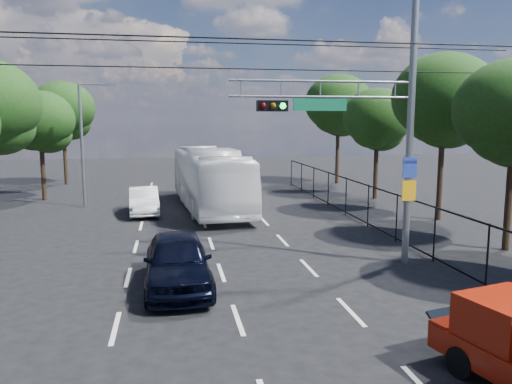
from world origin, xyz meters
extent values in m
cube|color=beige|center=(-3.00, 4.00, 0.01)|extent=(0.12, 2.00, 0.01)
cube|color=beige|center=(-3.00, 8.00, 0.01)|extent=(0.12, 2.00, 0.01)
cube|color=beige|center=(-3.00, 12.00, 0.01)|extent=(0.12, 2.00, 0.01)
cube|color=beige|center=(-3.00, 16.00, 0.01)|extent=(0.12, 2.00, 0.01)
cube|color=beige|center=(-3.00, 20.00, 0.01)|extent=(0.12, 2.00, 0.01)
cube|color=beige|center=(-3.00, 24.00, 0.01)|extent=(0.12, 2.00, 0.01)
cube|color=beige|center=(-3.00, 28.00, 0.01)|extent=(0.12, 2.00, 0.01)
cube|color=beige|center=(-3.00, 32.00, 0.01)|extent=(0.12, 2.00, 0.01)
cube|color=beige|center=(0.00, 4.00, 0.01)|extent=(0.12, 2.00, 0.01)
cube|color=beige|center=(0.00, 8.00, 0.01)|extent=(0.12, 2.00, 0.01)
cube|color=beige|center=(0.00, 12.00, 0.01)|extent=(0.12, 2.00, 0.01)
cube|color=beige|center=(0.00, 16.00, 0.01)|extent=(0.12, 2.00, 0.01)
cube|color=beige|center=(0.00, 20.00, 0.01)|extent=(0.12, 2.00, 0.01)
cube|color=beige|center=(0.00, 24.00, 0.01)|extent=(0.12, 2.00, 0.01)
cube|color=beige|center=(0.00, 28.00, 0.01)|extent=(0.12, 2.00, 0.01)
cube|color=beige|center=(0.00, 32.00, 0.01)|extent=(0.12, 2.00, 0.01)
cube|color=beige|center=(3.00, 4.00, 0.01)|extent=(0.12, 2.00, 0.01)
cube|color=beige|center=(3.00, 8.00, 0.01)|extent=(0.12, 2.00, 0.01)
cube|color=beige|center=(3.00, 12.00, 0.01)|extent=(0.12, 2.00, 0.01)
cube|color=beige|center=(3.00, 16.00, 0.01)|extent=(0.12, 2.00, 0.01)
cube|color=beige|center=(3.00, 20.00, 0.01)|extent=(0.12, 2.00, 0.01)
cube|color=beige|center=(3.00, 24.00, 0.01)|extent=(0.12, 2.00, 0.01)
cube|color=beige|center=(3.00, 28.00, 0.01)|extent=(0.12, 2.00, 0.01)
cube|color=beige|center=(3.00, 32.00, 0.01)|extent=(0.12, 2.00, 0.01)
cylinder|color=slate|center=(6.50, 8.00, 4.75)|extent=(0.24, 0.24, 9.50)
cylinder|color=slate|center=(3.40, 8.00, 6.25)|extent=(6.20, 0.08, 0.08)
cylinder|color=slate|center=(3.40, 8.00, 5.75)|extent=(6.20, 0.08, 0.08)
cube|color=black|center=(1.70, 8.00, 5.45)|extent=(1.00, 0.28, 0.35)
sphere|color=#3F0505|center=(1.38, 7.85, 5.45)|extent=(0.20, 0.20, 0.20)
sphere|color=#4C3805|center=(1.70, 7.85, 5.45)|extent=(0.20, 0.20, 0.20)
sphere|color=#0CE533|center=(2.02, 7.85, 5.45)|extent=(0.20, 0.20, 0.20)
cube|color=#0E633F|center=(3.30, 8.00, 5.50)|extent=(1.80, 0.05, 0.40)
cube|color=#223AA0|center=(6.48, 7.86, 3.40)|extent=(0.50, 0.04, 0.70)
cube|color=#F6A80C|center=(6.48, 7.86, 2.60)|extent=(0.50, 0.04, 0.70)
cylinder|color=slate|center=(5.90, 8.00, 6.00)|extent=(0.05, 0.05, 0.50)
cylinder|color=slate|center=(4.60, 8.00, 6.00)|extent=(0.05, 0.05, 0.50)
cylinder|color=slate|center=(3.30, 8.00, 6.00)|extent=(0.05, 0.05, 0.50)
cylinder|color=slate|center=(2.00, 8.00, 6.00)|extent=(0.05, 0.05, 0.50)
cylinder|color=slate|center=(0.70, 8.00, 6.00)|extent=(0.05, 0.05, 0.50)
cylinder|color=slate|center=(-6.50, 22.00, 3.50)|extent=(0.18, 0.18, 7.00)
cylinder|color=slate|center=(-5.70, 22.00, 7.00)|extent=(1.60, 0.09, 0.09)
cube|color=slate|center=(-4.80, 22.00, 7.00)|extent=(0.60, 0.22, 0.15)
cylinder|color=black|center=(0.00, 6.00, 7.20)|extent=(22.00, 0.04, 0.04)
cylinder|color=black|center=(0.00, 9.50, 7.60)|extent=(22.00, 0.04, 0.04)
cylinder|color=black|center=(0.00, 11.00, 6.90)|extent=(22.00, 0.04, 0.04)
cube|color=black|center=(7.60, 12.00, 1.95)|extent=(0.04, 34.00, 0.06)
cube|color=black|center=(7.60, 12.00, 0.15)|extent=(0.04, 34.00, 0.06)
cylinder|color=black|center=(7.60, 5.00, 1.00)|extent=(0.06, 0.06, 2.00)
cylinder|color=black|center=(7.60, 8.00, 1.00)|extent=(0.06, 0.06, 2.00)
cylinder|color=black|center=(7.60, 11.00, 1.00)|extent=(0.06, 0.06, 2.00)
cylinder|color=black|center=(7.60, 14.00, 1.00)|extent=(0.06, 0.06, 2.00)
cylinder|color=black|center=(7.60, 17.00, 1.00)|extent=(0.06, 0.06, 2.00)
cylinder|color=black|center=(7.60, 20.00, 1.00)|extent=(0.06, 0.06, 2.00)
cylinder|color=black|center=(7.60, 23.00, 1.00)|extent=(0.06, 0.06, 2.00)
cylinder|color=black|center=(7.60, 26.00, 1.00)|extent=(0.06, 0.06, 2.00)
cylinder|color=black|center=(7.60, 29.00, 1.00)|extent=(0.06, 0.06, 2.00)
cylinder|color=black|center=(11.20, 9.00, 2.10)|extent=(0.28, 0.28, 4.20)
ellipsoid|color=black|center=(10.85, 8.80, 4.50)|extent=(2.85, 2.85, 2.28)
cylinder|color=black|center=(11.80, 15.00, 2.38)|extent=(0.28, 0.28, 4.76)
ellipsoid|color=black|center=(11.80, 15.00, 6.12)|extent=(5.10, 5.10, 4.33)
ellipsoid|color=black|center=(12.20, 15.30, 4.93)|extent=(3.40, 3.40, 2.72)
ellipsoid|color=black|center=(11.45, 14.80, 5.10)|extent=(3.23, 3.23, 2.58)
cylinder|color=black|center=(11.40, 22.00, 2.02)|extent=(0.28, 0.28, 4.03)
ellipsoid|color=black|center=(11.40, 22.00, 5.18)|extent=(4.32, 4.32, 3.67)
ellipsoid|color=black|center=(11.80, 22.30, 4.18)|extent=(2.88, 2.88, 2.30)
ellipsoid|color=black|center=(11.05, 21.80, 4.32)|extent=(2.74, 2.74, 2.19)
cylinder|color=black|center=(11.60, 30.00, 2.46)|extent=(0.28, 0.28, 4.93)
ellipsoid|color=black|center=(11.60, 30.00, 6.34)|extent=(5.28, 5.28, 4.49)
ellipsoid|color=black|center=(12.00, 30.30, 5.10)|extent=(3.52, 3.52, 2.82)
ellipsoid|color=black|center=(11.25, 29.80, 5.28)|extent=(3.34, 3.34, 2.68)
cylinder|color=black|center=(-9.40, 25.00, 1.96)|extent=(0.28, 0.28, 3.92)
ellipsoid|color=black|center=(-9.40, 25.00, 5.04)|extent=(4.20, 4.20, 3.57)
ellipsoid|color=black|center=(-9.00, 25.30, 4.06)|extent=(2.80, 2.80, 2.24)
ellipsoid|color=black|center=(-9.75, 24.80, 4.20)|extent=(2.66, 2.66, 2.13)
cylinder|color=black|center=(-9.60, 33.00, 2.30)|extent=(0.28, 0.28, 4.59)
ellipsoid|color=black|center=(-9.60, 33.00, 5.90)|extent=(4.92, 4.92, 4.18)
ellipsoid|color=black|center=(-9.20, 33.30, 4.76)|extent=(3.28, 3.28, 2.62)
ellipsoid|color=black|center=(-9.95, 32.80, 4.92)|extent=(3.12, 3.12, 2.49)
cylinder|color=black|center=(3.93, 0.42, 0.31)|extent=(0.38, 0.66, 0.63)
cube|color=maroon|center=(4.52, 1.21, 0.63)|extent=(1.72, 0.87, 0.49)
cube|color=black|center=(4.46, 1.44, 0.85)|extent=(1.56, 0.71, 0.27)
cube|color=maroon|center=(4.75, 0.25, 1.21)|extent=(1.90, 1.73, 0.85)
imported|color=black|center=(-1.44, 6.75, 0.82)|extent=(2.02, 4.86, 1.65)
imported|color=silver|center=(0.65, 20.31, 1.72)|extent=(3.80, 12.50, 3.43)
imported|color=white|center=(-3.00, 19.19, 0.71)|extent=(1.80, 4.39, 1.42)
camera|label=1|loc=(-1.62, -7.91, 4.99)|focal=35.00mm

